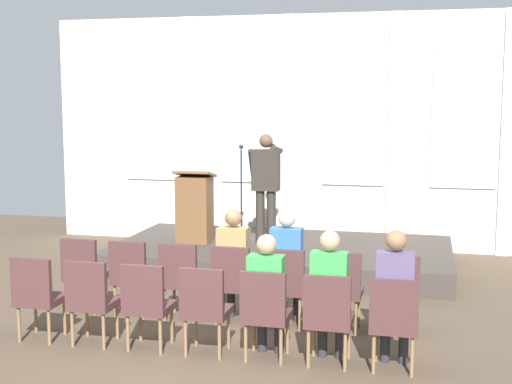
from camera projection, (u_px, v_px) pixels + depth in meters
ground_plane at (202, 359)px, 7.21m from camera, size 15.03×15.03×0.00m
rear_partition at (303, 131)px, 12.49m from camera, size 9.19×0.14×4.07m
stage_platform at (282, 255)px, 11.16m from camera, size 5.18×2.72×0.34m
speaker at (266, 181)px, 11.08m from camera, size 0.50×0.69×1.73m
mic_stand at (241, 220)px, 11.39m from camera, size 0.28×0.28×1.55m
lectern at (195, 207)px, 11.31m from camera, size 0.60×0.48×1.16m
chair_r0_c0 at (83, 270)px, 8.72m from camera, size 0.46×0.44×0.94m
chair_r0_c1 at (131, 273)px, 8.57m from camera, size 0.46×0.44×0.94m
chair_r0_c2 at (181, 276)px, 8.43m from camera, size 0.46×0.44×0.94m
chair_r0_c3 at (233, 279)px, 8.28m from camera, size 0.46×0.44×0.94m
audience_r0_c3 at (234, 260)px, 8.33m from camera, size 0.36×0.39×1.35m
chair_r0_c4 at (286, 282)px, 8.13m from camera, size 0.46×0.44×0.94m
audience_r0_c4 at (287, 262)px, 8.18m from camera, size 0.36×0.39×1.37m
chair_r0_c5 at (341, 286)px, 7.99m from camera, size 0.46×0.44×0.94m
chair_r0_c6 at (398, 289)px, 7.84m from camera, size 0.46×0.44×0.94m
chair_r1_c0 at (37, 293)px, 7.69m from camera, size 0.46×0.44×0.94m
chair_r1_c1 at (91, 297)px, 7.54m from camera, size 0.46×0.44×0.94m
chair_r1_c2 at (147, 301)px, 7.40m from camera, size 0.46×0.44×0.94m
chair_r1_c3 at (205, 305)px, 7.25m from camera, size 0.46×0.44×0.94m
chair_r1_c4 at (265, 309)px, 7.10m from camera, size 0.46×0.44×0.94m
audience_r1_c4 at (267, 289)px, 7.16m from camera, size 0.36×0.39×1.29m
chair_r1_c5 at (328, 314)px, 6.96m from camera, size 0.46×0.44×0.94m
audience_r1_c5 at (330, 290)px, 7.00m from camera, size 0.36×0.39×1.36m
chair_r1_c6 at (394, 318)px, 6.81m from camera, size 0.46×0.44×0.94m
audience_r1_c6 at (395, 293)px, 6.85m from camera, size 0.36×0.39×1.39m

